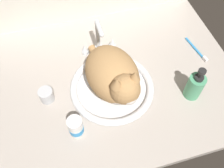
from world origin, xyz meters
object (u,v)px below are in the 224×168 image
(metal_jar, at_px, (46,95))
(toothbrush, at_px, (197,50))
(pill_bottle, at_px, (76,127))
(sink_basin, at_px, (112,88))
(soap_pump_bottle, at_px, (195,86))
(cat, at_px, (114,77))
(faucet, at_px, (99,40))

(metal_jar, bearing_deg, toothbrush, 5.71)
(metal_jar, distance_m, pill_bottle, 0.20)
(sink_basin, relative_size, soap_pump_bottle, 2.14)
(sink_basin, xyz_separation_m, metal_jar, (-0.27, 0.03, 0.01))
(sink_basin, distance_m, toothbrush, 0.45)
(sink_basin, relative_size, pill_bottle, 3.68)
(cat, distance_m, soap_pump_bottle, 0.32)
(cat, height_order, soap_pump_bottle, cat)
(cat, relative_size, pill_bottle, 4.00)
(cat, relative_size, soap_pump_bottle, 2.33)
(sink_basin, bearing_deg, soap_pump_bottle, -20.00)
(sink_basin, bearing_deg, toothbrush, 12.59)
(cat, bearing_deg, soap_pump_bottle, -16.95)
(metal_jar, height_order, toothbrush, metal_jar)
(pill_bottle, xyz_separation_m, toothbrush, (0.62, 0.25, -0.04))
(cat, distance_m, pill_bottle, 0.23)
(soap_pump_bottle, bearing_deg, sink_basin, 160.00)
(sink_basin, height_order, metal_jar, metal_jar)
(faucet, relative_size, cat, 0.49)
(sink_basin, distance_m, metal_jar, 0.27)
(sink_basin, distance_m, pill_bottle, 0.23)
(metal_jar, bearing_deg, sink_basin, -5.94)
(toothbrush, bearing_deg, pill_bottle, -158.24)
(sink_basin, bearing_deg, faucet, 90.00)
(metal_jar, bearing_deg, cat, -9.90)
(pill_bottle, relative_size, toothbrush, 0.59)
(metal_jar, xyz_separation_m, soap_pump_bottle, (0.57, -0.14, 0.03))
(cat, xyz_separation_m, soap_pump_bottle, (0.31, -0.09, -0.06))
(cat, xyz_separation_m, pill_bottle, (-0.18, -0.13, -0.07))
(soap_pump_bottle, height_order, pill_bottle, soap_pump_bottle)
(pill_bottle, distance_m, toothbrush, 0.67)
(metal_jar, relative_size, toothbrush, 0.36)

